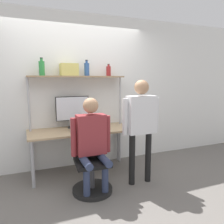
{
  "coord_description": "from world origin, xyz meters",
  "views": [
    {
      "loc": [
        -0.85,
        -3.12,
        1.58
      ],
      "look_at": [
        0.35,
        -0.15,
        1.09
      ],
      "focal_mm": 35.0,
      "sensor_mm": 36.0,
      "label": 1
    }
  ],
  "objects_px": {
    "bottle_red": "(109,71)",
    "bottle_green": "(42,68)",
    "laptop": "(81,127)",
    "person_standing": "(141,119)",
    "person_seated": "(92,138)",
    "cell_phone": "(97,131)",
    "storage_box": "(69,70)",
    "bottle_blue": "(87,69)",
    "office_chair": "(92,172)",
    "monitor": "(73,110)"
  },
  "relations": [
    {
      "from": "laptop",
      "to": "person_seated",
      "type": "height_order",
      "value": "person_seated"
    },
    {
      "from": "cell_phone",
      "to": "office_chair",
      "type": "height_order",
      "value": "office_chair"
    },
    {
      "from": "bottle_green",
      "to": "bottle_blue",
      "type": "height_order",
      "value": "bottle_green"
    },
    {
      "from": "person_seated",
      "to": "bottle_green",
      "type": "relative_size",
      "value": 4.72
    },
    {
      "from": "person_standing",
      "to": "laptop",
      "type": "bearing_deg",
      "value": 142.05
    },
    {
      "from": "bottle_green",
      "to": "bottle_red",
      "type": "distance_m",
      "value": 1.13
    },
    {
      "from": "laptop",
      "to": "bottle_green",
      "type": "xyz_separation_m",
      "value": [
        -0.53,
        0.32,
        0.94
      ]
    },
    {
      "from": "monitor",
      "to": "bottle_green",
      "type": "xyz_separation_m",
      "value": [
        -0.47,
        0.0,
        0.7
      ]
    },
    {
      "from": "bottle_green",
      "to": "bottle_red",
      "type": "relative_size",
      "value": 1.34
    },
    {
      "from": "bottle_blue",
      "to": "person_seated",
      "type": "bearing_deg",
      "value": -102.11
    },
    {
      "from": "office_chair",
      "to": "person_standing",
      "type": "distance_m",
      "value": 1.04
    },
    {
      "from": "person_seated",
      "to": "bottle_green",
      "type": "distance_m",
      "value": 1.43
    },
    {
      "from": "cell_phone",
      "to": "storage_box",
      "type": "xyz_separation_m",
      "value": [
        -0.35,
        0.38,
        0.98
      ]
    },
    {
      "from": "office_chair",
      "to": "person_standing",
      "type": "bearing_deg",
      "value": -3.41
    },
    {
      "from": "person_seated",
      "to": "laptop",
      "type": "bearing_deg",
      "value": 90.45
    },
    {
      "from": "bottle_green",
      "to": "storage_box",
      "type": "height_order",
      "value": "bottle_green"
    },
    {
      "from": "laptop",
      "to": "person_standing",
      "type": "distance_m",
      "value": 0.98
    },
    {
      "from": "cell_phone",
      "to": "bottle_blue",
      "type": "xyz_separation_m",
      "value": [
        -0.05,
        0.38,
        1.0
      ]
    },
    {
      "from": "person_standing",
      "to": "bottle_green",
      "type": "xyz_separation_m",
      "value": [
        -1.29,
        0.91,
        0.75
      ]
    },
    {
      "from": "monitor",
      "to": "cell_phone",
      "type": "distance_m",
      "value": 0.57
    },
    {
      "from": "office_chair",
      "to": "bottle_red",
      "type": "distance_m",
      "value": 1.78
    },
    {
      "from": "laptop",
      "to": "person_standing",
      "type": "xyz_separation_m",
      "value": [
        0.76,
        -0.59,
        0.19
      ]
    },
    {
      "from": "laptop",
      "to": "bottle_red",
      "type": "xyz_separation_m",
      "value": [
        0.6,
        0.32,
        0.91
      ]
    },
    {
      "from": "person_standing",
      "to": "bottle_green",
      "type": "distance_m",
      "value": 1.75
    },
    {
      "from": "cell_phone",
      "to": "bottle_green",
      "type": "xyz_separation_m",
      "value": [
        -0.78,
        0.38,
        1.0
      ]
    },
    {
      "from": "bottle_blue",
      "to": "bottle_red",
      "type": "height_order",
      "value": "bottle_blue"
    },
    {
      "from": "laptop",
      "to": "office_chair",
      "type": "relative_size",
      "value": 0.36
    },
    {
      "from": "bottle_red",
      "to": "office_chair",
      "type": "bearing_deg",
      "value": -124.4
    },
    {
      "from": "monitor",
      "to": "bottle_blue",
      "type": "distance_m",
      "value": 0.74
    },
    {
      "from": "bottle_red",
      "to": "cell_phone",
      "type": "bearing_deg",
      "value": -132.97
    },
    {
      "from": "laptop",
      "to": "office_chair",
      "type": "distance_m",
      "value": 0.76
    },
    {
      "from": "laptop",
      "to": "cell_phone",
      "type": "bearing_deg",
      "value": -14.27
    },
    {
      "from": "bottle_green",
      "to": "bottle_blue",
      "type": "xyz_separation_m",
      "value": [
        0.73,
        0.0,
        -0.01
      ]
    },
    {
      "from": "cell_phone",
      "to": "bottle_red",
      "type": "height_order",
      "value": "bottle_red"
    },
    {
      "from": "person_standing",
      "to": "bottle_red",
      "type": "xyz_separation_m",
      "value": [
        -0.16,
        0.91,
        0.72
      ]
    },
    {
      "from": "person_seated",
      "to": "bottle_green",
      "type": "bearing_deg",
      "value": 120.53
    },
    {
      "from": "office_chair",
      "to": "person_seated",
      "type": "height_order",
      "value": "person_seated"
    },
    {
      "from": "person_standing",
      "to": "bottle_red",
      "type": "bearing_deg",
      "value": 99.96
    },
    {
      "from": "monitor",
      "to": "storage_box",
      "type": "distance_m",
      "value": 0.68
    },
    {
      "from": "bottle_red",
      "to": "bottle_green",
      "type": "bearing_deg",
      "value": 180.0
    },
    {
      "from": "laptop",
      "to": "bottle_green",
      "type": "relative_size",
      "value": 1.18
    },
    {
      "from": "cell_phone",
      "to": "bottle_green",
      "type": "bearing_deg",
      "value": 154.04
    },
    {
      "from": "cell_phone",
      "to": "bottle_blue",
      "type": "relative_size",
      "value": 0.56
    },
    {
      "from": "storage_box",
      "to": "bottle_green",
      "type": "bearing_deg",
      "value": 180.0
    },
    {
      "from": "office_chair",
      "to": "bottle_blue",
      "type": "bearing_deg",
      "value": 77.43
    },
    {
      "from": "person_standing",
      "to": "bottle_red",
      "type": "distance_m",
      "value": 1.17
    },
    {
      "from": "bottle_green",
      "to": "person_standing",
      "type": "bearing_deg",
      "value": -35.11
    },
    {
      "from": "bottle_green",
      "to": "storage_box",
      "type": "relative_size",
      "value": 1.0
    },
    {
      "from": "storage_box",
      "to": "monitor",
      "type": "bearing_deg",
      "value": -0.87
    },
    {
      "from": "cell_phone",
      "to": "bottle_red",
      "type": "bearing_deg",
      "value": 47.03
    }
  ]
}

